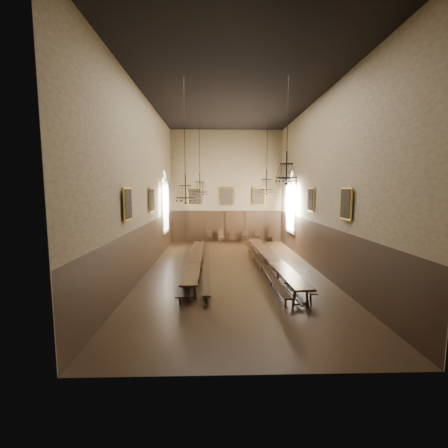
{
  "coord_description": "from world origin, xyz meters",
  "views": [
    {
      "loc": [
        -0.88,
        -15.46,
        4.28
      ],
      "look_at": [
        -0.42,
        1.5,
        2.31
      ],
      "focal_mm": 24.0,
      "sensor_mm": 36.0,
      "label": 1
    }
  ],
  "objects_px": {
    "chair_3": "(221,239)",
    "chandelier_back_left": "(200,187)",
    "bench_left_inner": "(206,264)",
    "table_left": "(196,263)",
    "bench_left_outer": "(186,265)",
    "chandelier_back_right": "(267,185)",
    "bench_right_outer": "(281,266)",
    "chair_7": "(270,238)",
    "chair_4": "(232,239)",
    "bench_right_inner": "(262,266)",
    "chair_2": "(209,239)",
    "chair_5": "(245,239)",
    "chandelier_front_left": "(185,190)",
    "table_right": "(270,264)",
    "chair_6": "(257,238)",
    "chandelier_front_right": "(286,171)"
  },
  "relations": [
    {
      "from": "chair_3",
      "to": "chandelier_back_left",
      "type": "height_order",
      "value": "chandelier_back_left"
    },
    {
      "from": "bench_left_inner",
      "to": "table_left",
      "type": "bearing_deg",
      "value": -177.19
    },
    {
      "from": "bench_left_outer",
      "to": "chandelier_back_right",
      "type": "bearing_deg",
      "value": 27.37
    },
    {
      "from": "bench_right_outer",
      "to": "chair_7",
      "type": "distance_m",
      "value": 8.82
    },
    {
      "from": "bench_left_inner",
      "to": "chair_4",
      "type": "xyz_separation_m",
      "value": [
        1.84,
        8.4,
        -0.04
      ]
    },
    {
      "from": "chandelier_back_right",
      "to": "bench_right_inner",
      "type": "bearing_deg",
      "value": -103.23
    },
    {
      "from": "bench_right_inner",
      "to": "chair_4",
      "type": "bearing_deg",
      "value": 96.97
    },
    {
      "from": "chair_7",
      "to": "chandelier_back_right",
      "type": "xyz_separation_m",
      "value": [
        -1.41,
        -6.12,
        4.25
      ]
    },
    {
      "from": "table_left",
      "to": "chair_3",
      "type": "bearing_deg",
      "value": 79.85
    },
    {
      "from": "bench_right_inner",
      "to": "chandelier_back_right",
      "type": "xyz_separation_m",
      "value": [
        0.63,
        2.67,
        4.26
      ]
    },
    {
      "from": "table_left",
      "to": "chair_2",
      "type": "relative_size",
      "value": 9.79
    },
    {
      "from": "chair_5",
      "to": "table_left",
      "type": "bearing_deg",
      "value": -101.01
    },
    {
      "from": "bench_left_inner",
      "to": "chair_5",
      "type": "xyz_separation_m",
      "value": [
        2.85,
        8.34,
        -0.01
      ]
    },
    {
      "from": "chair_4",
      "to": "chandelier_front_left",
      "type": "height_order",
      "value": "chandelier_front_left"
    },
    {
      "from": "bench_right_inner",
      "to": "table_right",
      "type": "bearing_deg",
      "value": -2.67
    },
    {
      "from": "bench_right_outer",
      "to": "chandelier_back_left",
      "type": "xyz_separation_m",
      "value": [
        -4.36,
        3.08,
        4.15
      ]
    },
    {
      "from": "chair_5",
      "to": "chair_6",
      "type": "height_order",
      "value": "chair_6"
    },
    {
      "from": "chandelier_back_left",
      "to": "table_left",
      "type": "bearing_deg",
      "value": -92.32
    },
    {
      "from": "bench_right_inner",
      "to": "chair_3",
      "type": "relative_size",
      "value": 10.56
    },
    {
      "from": "chair_4",
      "to": "chandelier_back_right",
      "type": "bearing_deg",
      "value": -54.61
    },
    {
      "from": "bench_right_inner",
      "to": "chair_5",
      "type": "bearing_deg",
      "value": 90.39
    },
    {
      "from": "bench_right_inner",
      "to": "chair_4",
      "type": "relative_size",
      "value": 12.18
    },
    {
      "from": "chair_5",
      "to": "chair_7",
      "type": "bearing_deg",
      "value": 13.74
    },
    {
      "from": "bench_right_outer",
      "to": "chandelier_front_right",
      "type": "relative_size",
      "value": 2.12
    },
    {
      "from": "table_left",
      "to": "bench_left_inner",
      "type": "relative_size",
      "value": 0.94
    },
    {
      "from": "chair_7",
      "to": "chandelier_front_right",
      "type": "distance_m",
      "value": 12.16
    },
    {
      "from": "bench_right_inner",
      "to": "chair_2",
      "type": "distance_m",
      "value": 9.17
    },
    {
      "from": "bench_right_inner",
      "to": "chandelier_back_right",
      "type": "height_order",
      "value": "chandelier_back_right"
    },
    {
      "from": "chair_2",
      "to": "chair_5",
      "type": "height_order",
      "value": "chair_2"
    },
    {
      "from": "bench_left_outer",
      "to": "chair_6",
      "type": "xyz_separation_m",
      "value": [
        4.98,
        8.57,
        -0.01
      ]
    },
    {
      "from": "bench_right_outer",
      "to": "chandelier_back_right",
      "type": "bearing_deg",
      "value": 97.85
    },
    {
      "from": "chair_5",
      "to": "chandelier_back_right",
      "type": "bearing_deg",
      "value": -72.26
    },
    {
      "from": "bench_left_outer",
      "to": "chair_5",
      "type": "bearing_deg",
      "value": 64.87
    },
    {
      "from": "table_left",
      "to": "chair_3",
      "type": "height_order",
      "value": "chair_3"
    },
    {
      "from": "chair_7",
      "to": "chandelier_back_left",
      "type": "bearing_deg",
      "value": -121.85
    },
    {
      "from": "table_left",
      "to": "chandelier_front_right",
      "type": "bearing_deg",
      "value": -32.71
    },
    {
      "from": "bench_left_outer",
      "to": "bench_right_outer",
      "type": "xyz_separation_m",
      "value": [
        5.0,
        -0.24,
        -0.03
      ]
    },
    {
      "from": "table_left",
      "to": "chandelier_back_left",
      "type": "height_order",
      "value": "chandelier_back_left"
    },
    {
      "from": "table_left",
      "to": "chair_5",
      "type": "relative_size",
      "value": 10.3
    },
    {
      "from": "bench_left_inner",
      "to": "chair_3",
      "type": "bearing_deg",
      "value": 83.62
    },
    {
      "from": "chandelier_front_left",
      "to": "chair_7",
      "type": "bearing_deg",
      "value": 61.85
    },
    {
      "from": "chair_2",
      "to": "chair_7",
      "type": "relative_size",
      "value": 0.98
    },
    {
      "from": "bench_left_inner",
      "to": "chair_4",
      "type": "relative_size",
      "value": 12.11
    },
    {
      "from": "chair_5",
      "to": "chair_4",
      "type": "bearing_deg",
      "value": -172.07
    },
    {
      "from": "bench_left_inner",
      "to": "bench_right_inner",
      "type": "height_order",
      "value": "bench_right_inner"
    },
    {
      "from": "chair_5",
      "to": "chandelier_front_right",
      "type": "distance_m",
      "value": 12.02
    },
    {
      "from": "chair_5",
      "to": "chandelier_front_right",
      "type": "height_order",
      "value": "chandelier_front_right"
    },
    {
      "from": "chair_2",
      "to": "chair_5",
      "type": "bearing_deg",
      "value": 9.93
    },
    {
      "from": "chair_7",
      "to": "chandelier_back_left",
      "type": "height_order",
      "value": "chandelier_back_left"
    },
    {
      "from": "table_left",
      "to": "chandelier_back_right",
      "type": "bearing_deg",
      "value": 29.74
    }
  ]
}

